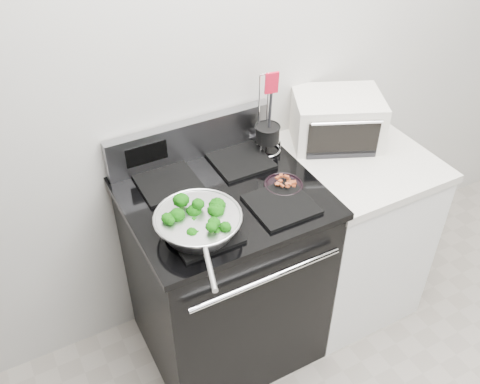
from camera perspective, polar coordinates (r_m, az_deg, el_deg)
back_wall at (r=2.33m, az=0.92°, el=14.37°), size 4.00×0.02×2.70m
gas_range at (r=2.48m, az=-1.63°, el=-8.58°), size 0.79×0.69×1.13m
counter at (r=2.78m, az=11.17°, el=-3.94°), size 0.62×0.68×0.92m
skillet at (r=1.96m, az=-4.47°, el=-3.26°), size 0.33×0.51×0.07m
broccoli_pile at (r=1.95m, az=-4.51°, el=-2.80°), size 0.26×0.26×0.09m
bacon_plate at (r=2.20m, az=4.68°, el=0.95°), size 0.16×0.16×0.04m
utensil_holder at (r=2.38m, az=2.93°, el=5.79°), size 0.13×0.13×0.39m
toaster_oven at (r=2.52m, az=10.27°, el=7.65°), size 0.48×0.44×0.23m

